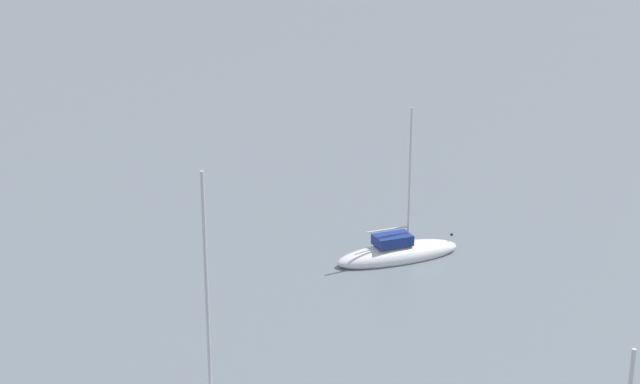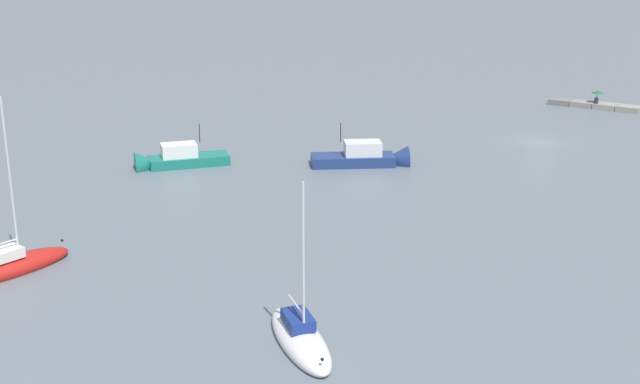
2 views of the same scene
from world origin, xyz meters
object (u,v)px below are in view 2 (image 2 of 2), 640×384
object	(u,v)px
umbrella_open_green	(598,92)
motorboat_teal_near	(174,161)
motorboat_navy_far	(369,159)
sailboat_white_far	(300,338)
person_seated_blue_left	(596,101)
sailboat_red_near	(10,266)

from	to	relation	value
umbrella_open_green	motorboat_teal_near	size ratio (longest dim) A/B	0.18
umbrella_open_green	motorboat_navy_far	xyz separation A→B (m)	(9.13, 32.15, -1.24)
motorboat_teal_near	sailboat_white_far	bearing A→B (deg)	-177.85
person_seated_blue_left	motorboat_teal_near	size ratio (longest dim) A/B	0.11
person_seated_blue_left	motorboat_navy_far	world-z (taller)	motorboat_navy_far
sailboat_red_near	motorboat_navy_far	distance (m)	29.55
person_seated_blue_left	sailboat_red_near	size ratio (longest dim) A/B	0.07
person_seated_blue_left	motorboat_navy_far	xyz separation A→B (m)	(9.14, 31.94, -0.38)
umbrella_open_green	motorboat_teal_near	bearing A→B (deg)	62.03
person_seated_blue_left	sailboat_red_near	xyz separation A→B (m)	(14.64, 60.97, -0.49)
sailboat_white_far	umbrella_open_green	bearing A→B (deg)	-138.37
sailboat_white_far	motorboat_teal_near	size ratio (longest dim) A/B	1.14
umbrella_open_green	sailboat_white_far	world-z (taller)	sailboat_white_far
sailboat_red_near	sailboat_white_far	xyz separation A→B (m)	(-17.47, -1.62, -0.03)
person_seated_blue_left	sailboat_white_far	size ratio (longest dim) A/B	0.09
sailboat_white_far	motorboat_navy_far	xyz separation A→B (m)	(11.97, -27.41, 0.14)
sailboat_red_near	motorboat_teal_near	size ratio (longest dim) A/B	1.40
person_seated_blue_left	sailboat_white_far	world-z (taller)	sailboat_white_far
sailboat_red_near	motorboat_teal_near	distance (m)	21.61
umbrella_open_green	motorboat_navy_far	distance (m)	33.45
motorboat_navy_far	sailboat_white_far	bearing A→B (deg)	-13.48
sailboat_red_near	sailboat_white_far	size ratio (longest dim) A/B	1.23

